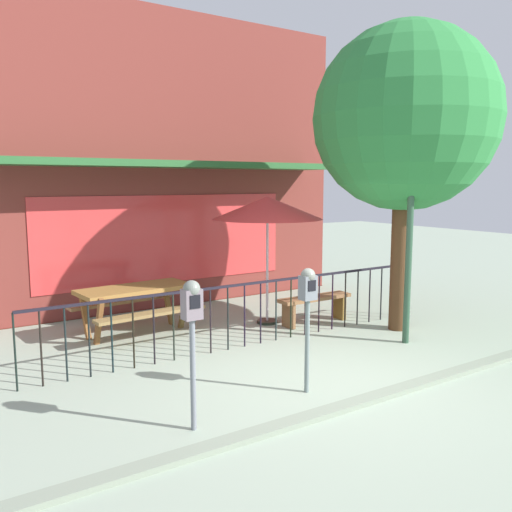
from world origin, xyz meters
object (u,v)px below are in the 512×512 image
at_px(patio_umbrella, 267,209).
at_px(street_lamp, 412,174).
at_px(street_tree, 405,119).
at_px(parking_meter_far, 308,297).
at_px(patio_bench, 315,303).
at_px(picnic_table_left, 135,297).
at_px(parking_meter_near, 192,315).

height_order(patio_umbrella, street_lamp, street_lamp).
distance_m(street_tree, street_lamp, 1.17).
height_order(patio_umbrella, street_tree, street_tree).
distance_m(patio_umbrella, parking_meter_far, 3.26).
distance_m(patio_umbrella, patio_bench, 1.85).
relative_size(street_tree, street_lamp, 1.26).
relative_size(patio_bench, street_lamp, 0.36).
relative_size(patio_bench, street_tree, 0.28).
bearing_deg(patio_umbrella, parking_meter_far, -116.04).
bearing_deg(patio_umbrella, picnic_table_left, 163.88).
relative_size(patio_umbrella, parking_meter_far, 1.50).
xyz_separation_m(picnic_table_left, street_tree, (3.77, -2.15, 2.83)).
height_order(patio_umbrella, patio_bench, patio_umbrella).
bearing_deg(patio_bench, picnic_table_left, 159.21).
bearing_deg(parking_meter_near, patio_bench, 34.66).
bearing_deg(street_lamp, street_tree, 50.76).
height_order(patio_bench, street_lamp, street_lamp).
height_order(picnic_table_left, patio_umbrella, patio_umbrella).
height_order(street_tree, street_lamp, street_tree).
bearing_deg(street_lamp, picnic_table_left, 140.03).
distance_m(patio_bench, street_lamp, 2.80).
distance_m(parking_meter_near, street_tree, 5.27).
bearing_deg(parking_meter_far, patio_umbrella, 63.96).
bearing_deg(picnic_table_left, patio_umbrella, -16.12).
xyz_separation_m(patio_bench, street_lamp, (0.43, -1.67, 2.22)).
bearing_deg(parking_meter_near, parking_meter_far, 5.05).
height_order(parking_meter_near, street_lamp, street_lamp).
relative_size(parking_meter_far, street_tree, 0.30).
xyz_separation_m(patio_umbrella, parking_meter_near, (-2.92, -2.96, -0.83)).
distance_m(patio_bench, parking_meter_near, 4.47).
relative_size(parking_meter_near, street_lamp, 0.38).
xyz_separation_m(parking_meter_near, street_tree, (4.53, 1.43, 2.27)).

